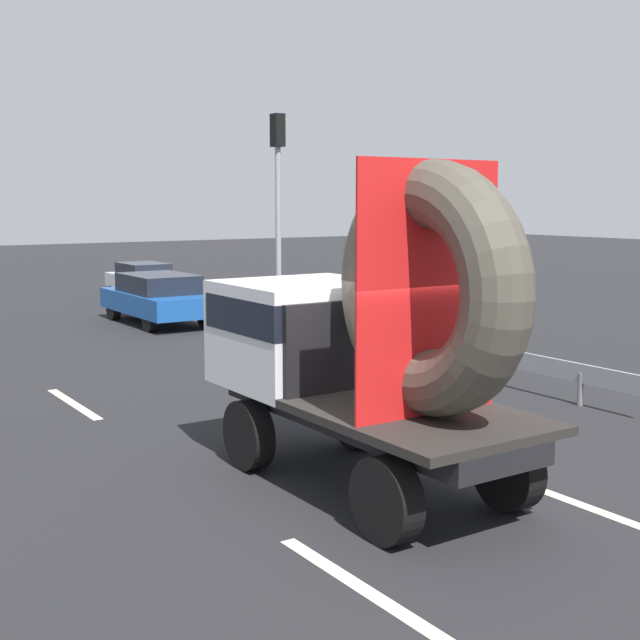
{
  "coord_description": "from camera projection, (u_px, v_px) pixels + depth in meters",
  "views": [
    {
      "loc": [
        -6.11,
        -7.9,
        3.39
      ],
      "look_at": [
        -0.26,
        0.94,
        1.9
      ],
      "focal_mm": 47.41,
      "sensor_mm": 36.0,
      "label": 1
    }
  ],
  "objects": [
    {
      "name": "lane_dash_left_far",
      "position": [
        74.0,
        404.0,
        14.25
      ],
      "size": [
        0.16,
        2.53,
        0.01
      ],
      "primitive_type": "cube",
      "rotation": [
        0.0,
        0.0,
        1.57
      ],
      "color": "beige",
      "rests_on": "ground_plane"
    },
    {
      "name": "lane_dash_left_near",
      "position": [
        363.0,
        589.0,
        7.44
      ],
      "size": [
        0.16,
        2.58,
        0.01
      ],
      "primitive_type": "cube",
      "rotation": [
        0.0,
        0.0,
        1.57
      ],
      "color": "beige",
      "rests_on": "ground_plane"
    },
    {
      "name": "guardrail",
      "position": [
        430.0,
        343.0,
        17.22
      ],
      "size": [
        0.1,
        10.2,
        0.71
      ],
      "color": "gray",
      "rests_on": "ground_plane"
    },
    {
      "name": "traffic_light",
      "position": [
        278.0,
        187.0,
        23.62
      ],
      "size": [
        0.42,
        0.36,
        5.79
      ],
      "color": "gray",
      "rests_on": "ground_plane"
    },
    {
      "name": "lane_dash_right_far",
      "position": [
        253.0,
        384.0,
        15.78
      ],
      "size": [
        0.16,
        2.7,
        0.01
      ],
      "primitive_type": "cube",
      "rotation": [
        0.0,
        0.0,
        1.57
      ],
      "color": "beige",
      "rests_on": "ground_plane"
    },
    {
      "name": "distant_sedan",
      "position": [
        158.0,
        297.0,
        23.5
      ],
      "size": [
        1.83,
        4.26,
        1.39
      ],
      "color": "black",
      "rests_on": "ground_plane"
    },
    {
      "name": "lane_dash_right_near",
      "position": [
        621.0,
        519.0,
        9.07
      ],
      "size": [
        0.16,
        2.98,
        0.01
      ],
      "primitive_type": "cube",
      "rotation": [
        0.0,
        0.0,
        1.57
      ],
      "color": "beige",
      "rests_on": "ground_plane"
    },
    {
      "name": "oncoming_car",
      "position": [
        143.0,
        278.0,
        30.57
      ],
      "size": [
        1.55,
        3.62,
        1.18
      ],
      "color": "black",
      "rests_on": "ground_plane"
    },
    {
      "name": "flatbed_truck",
      "position": [
        359.0,
        334.0,
        10.02
      ],
      "size": [
        2.02,
        4.73,
        3.83
      ],
      "color": "black",
      "rests_on": "ground_plane"
    },
    {
      "name": "ground_plane",
      "position": [
        380.0,
        481.0,
        10.33
      ],
      "size": [
        120.0,
        120.0,
        0.0
      ],
      "primitive_type": "plane",
      "color": "black"
    }
  ]
}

